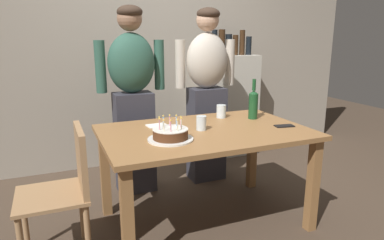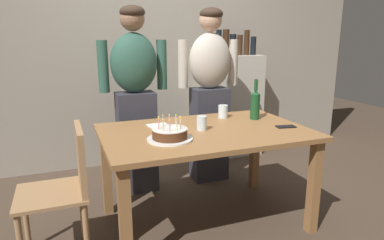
{
  "view_description": "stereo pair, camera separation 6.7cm",
  "coord_description": "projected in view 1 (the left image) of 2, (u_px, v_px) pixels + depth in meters",
  "views": [
    {
      "loc": [
        -1.03,
        -2.22,
        1.42
      ],
      "look_at": [
        -0.13,
        -0.06,
        0.84
      ],
      "focal_mm": 32.39,
      "sensor_mm": 36.0,
      "label": 1
    },
    {
      "loc": [
        -0.97,
        -2.25,
        1.42
      ],
      "look_at": [
        -0.13,
        -0.06,
        0.84
      ],
      "focal_mm": 32.39,
      "sensor_mm": 36.0,
      "label": 2
    }
  ],
  "objects": [
    {
      "name": "wine_bottle",
      "position": [
        253.0,
        104.0,
        2.85
      ],
      "size": [
        0.08,
        0.08,
        0.33
      ],
      "color": "#194723",
      "rests_on": "dining_table"
    },
    {
      "name": "shelf_cabinet",
      "position": [
        230.0,
        104.0,
        4.11
      ],
      "size": [
        0.63,
        0.3,
        1.48
      ],
      "color": "beige",
      "rests_on": "ground_plane"
    },
    {
      "name": "dining_chair",
      "position": [
        67.0,
        185.0,
        2.14
      ],
      "size": [
        0.42,
        0.42,
        0.87
      ],
      "rotation": [
        0.0,
        0.0,
        -1.57
      ],
      "color": "#A37A51",
      "rests_on": "ground_plane"
    },
    {
      "name": "person_man_bearded",
      "position": [
        133.0,
        98.0,
        3.06
      ],
      "size": [
        0.61,
        0.27,
        1.66
      ],
      "rotation": [
        0.0,
        0.0,
        3.14
      ],
      "color": "#33333D",
      "rests_on": "ground_plane"
    },
    {
      "name": "dining_table",
      "position": [
        205.0,
        143.0,
        2.56
      ],
      "size": [
        1.5,
        0.96,
        0.74
      ],
      "color": "olive",
      "rests_on": "ground_plane"
    },
    {
      "name": "water_glass_near",
      "position": [
        201.0,
        123.0,
        2.52
      ],
      "size": [
        0.07,
        0.07,
        0.11
      ],
      "primitive_type": "cylinder",
      "color": "silver",
      "rests_on": "dining_table"
    },
    {
      "name": "ground_plane",
      "position": [
        204.0,
        221.0,
        2.72
      ],
      "size": [
        10.0,
        10.0,
        0.0
      ],
      "primitive_type": "plane",
      "color": "#47382B"
    },
    {
      "name": "napkin_stack",
      "position": [
        157.0,
        126.0,
        2.64
      ],
      "size": [
        0.16,
        0.13,
        0.01
      ],
      "primitive_type": "cube",
      "rotation": [
        0.0,
        0.0,
        0.08
      ],
      "color": "white",
      "rests_on": "dining_table"
    },
    {
      "name": "water_glass_far",
      "position": [
        221.0,
        111.0,
        2.9
      ],
      "size": [
        0.08,
        0.08,
        0.11
      ],
      "primitive_type": "cylinder",
      "color": "silver",
      "rests_on": "dining_table"
    },
    {
      "name": "cell_phone",
      "position": [
        284.0,
        126.0,
        2.63
      ],
      "size": [
        0.15,
        0.1,
        0.01
      ],
      "primitive_type": "cube",
      "rotation": [
        0.0,
        0.0,
        -0.18
      ],
      "color": "black",
      "rests_on": "dining_table"
    },
    {
      "name": "birthday_cake",
      "position": [
        170.0,
        135.0,
        2.28
      ],
      "size": [
        0.3,
        0.3,
        0.16
      ],
      "color": "white",
      "rests_on": "dining_table"
    },
    {
      "name": "back_wall",
      "position": [
        146.0,
        46.0,
        3.79
      ],
      "size": [
        5.2,
        0.1,
        2.6
      ],
      "primitive_type": "cube",
      "color": "#9E9384",
      "rests_on": "ground_plane"
    },
    {
      "name": "person_woman_cardigan",
      "position": [
        207.0,
        93.0,
        3.33
      ],
      "size": [
        0.61,
        0.27,
        1.66
      ],
      "rotation": [
        0.0,
        0.0,
        3.14
      ],
      "color": "#33333D",
      "rests_on": "ground_plane"
    }
  ]
}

